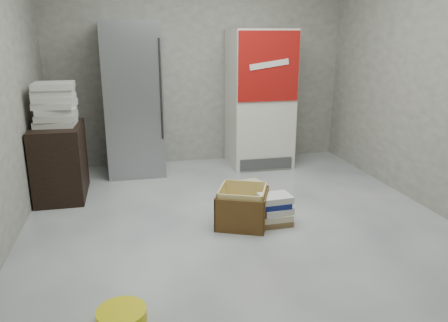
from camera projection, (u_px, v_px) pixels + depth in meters
ground at (247, 235)px, 3.92m from camera, size 5.00×5.00×0.00m
room_shell at (250, 26)px, 3.42m from camera, size 4.04×5.04×2.82m
steel_fridge at (133, 99)px, 5.46m from camera, size 0.70×0.72×1.90m
coke_cooler at (260, 99)px, 5.81m from camera, size 0.80×0.73×1.80m
wood_shelf at (60, 161)px, 4.76m from camera, size 0.50×0.80×0.80m
supply_box_stack at (55, 104)px, 4.59m from camera, size 0.44×0.44×0.45m
phonebook_stack_main at (275, 210)px, 4.11m from camera, size 0.33×0.27×0.29m
phonebook_stack_side at (248, 191)px, 4.80m from camera, size 0.45×0.39×0.16m
cardboard_box at (242, 209)px, 4.11m from camera, size 0.60×0.60×0.37m
bucket_lid at (122, 316)px, 2.73m from camera, size 0.34×0.34×0.08m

